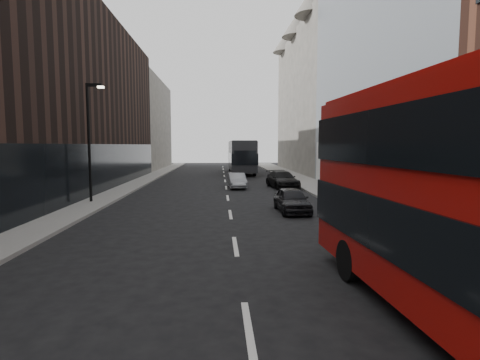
{
  "coord_description": "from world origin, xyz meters",
  "views": [
    {
      "loc": [
        -0.54,
        -4.81,
        3.53
      ],
      "look_at": [
        0.06,
        6.21,
        2.5
      ],
      "focal_mm": 28.0,
      "sensor_mm": 36.0,
      "label": 1
    }
  ],
  "objects": [
    {
      "name": "sidewalk_left",
      "position": [
        -8.0,
        25.0,
        0.07
      ],
      "size": [
        2.0,
        80.0,
        0.15
      ],
      "primitive_type": "cube",
      "color": "slate",
      "rests_on": "ground"
    },
    {
      "name": "building_modern_block",
      "position": [
        11.47,
        21.0,
        9.9
      ],
      "size": [
        5.03,
        22.0,
        20.0
      ],
      "color": "#95999F",
      "rests_on": "ground"
    },
    {
      "name": "car_b",
      "position": [
        0.88,
        25.77,
        0.62
      ],
      "size": [
        1.52,
        3.83,
        1.24
      ],
      "primitive_type": "imported",
      "rotation": [
        0.0,
        0.0,
        0.06
      ],
      "color": "gray",
      "rests_on": "ground"
    },
    {
      "name": "car_c",
      "position": [
        4.64,
        25.72,
        0.69
      ],
      "size": [
        2.5,
        4.98,
        1.39
      ],
      "primitive_type": "imported",
      "rotation": [
        0.0,
        0.0,
        0.12
      ],
      "color": "black",
      "rests_on": "ground"
    },
    {
      "name": "grey_bus",
      "position": [
        2.19,
        41.96,
        2.17
      ],
      "size": [
        3.02,
        12.6,
        4.05
      ],
      "rotation": [
        0.0,
        0.0,
        0.01
      ],
      "color": "black",
      "rests_on": "ground"
    },
    {
      "name": "street_lamp",
      "position": [
        -8.22,
        18.0,
        4.18
      ],
      "size": [
        1.06,
        0.22,
        7.0
      ],
      "color": "black",
      "rests_on": "sidewalk_left"
    },
    {
      "name": "building_victorian",
      "position": [
        11.38,
        44.0,
        9.66
      ],
      "size": [
        6.5,
        24.0,
        21.0
      ],
      "color": "#5E5A53",
      "rests_on": "ground"
    },
    {
      "name": "sidewalk_right",
      "position": [
        7.5,
        25.0,
        0.07
      ],
      "size": [
        3.0,
        80.0,
        0.15
      ],
      "primitive_type": "cube",
      "color": "slate",
      "rests_on": "ground"
    },
    {
      "name": "building_left_far",
      "position": [
        -11.5,
        52.0,
        6.5
      ],
      "size": [
        5.0,
        20.0,
        13.0
      ],
      "primitive_type": "cube",
      "color": "#5E5A53",
      "rests_on": "ground"
    },
    {
      "name": "car_a",
      "position": [
        3.27,
        14.57,
        0.65
      ],
      "size": [
        1.64,
        3.84,
        1.29
      ],
      "primitive_type": "imported",
      "rotation": [
        0.0,
        0.0,
        0.03
      ],
      "color": "black",
      "rests_on": "ground"
    },
    {
      "name": "building_left_mid",
      "position": [
        -11.5,
        30.0,
        7.0
      ],
      "size": [
        5.0,
        24.0,
        14.0
      ],
      "primitive_type": "cube",
      "color": "black",
      "rests_on": "ground"
    }
  ]
}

